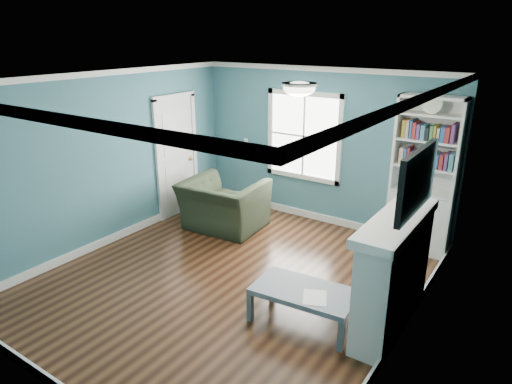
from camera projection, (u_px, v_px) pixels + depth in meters
The scene contains 13 objects.
floor at pixel (230, 279), 6.06m from camera, with size 5.00×5.00×0.00m, color black.
room_walls at pixel (228, 165), 5.54m from camera, with size 5.00×5.00×5.00m.
trim at pixel (229, 192), 5.65m from camera, with size 4.50×5.00×2.60m.
window at pixel (304, 136), 7.68m from camera, with size 1.40×0.06×1.50m.
bookshelf at pixel (422, 191), 6.61m from camera, with size 0.90×0.35×2.31m.
fireplace at pixel (394, 275), 4.91m from camera, with size 0.44×1.58×1.30m.
tv at pixel (418, 181), 4.48m from camera, with size 0.06×1.10×0.65m, color black.
door at pixel (177, 155), 7.98m from camera, with size 0.12×0.98×2.17m.
ceiling_fixture at pixel (299, 88), 4.82m from camera, with size 0.38×0.38×0.15m.
light_switch at pixel (246, 142), 8.40m from camera, with size 0.08×0.01×0.12m, color white.
recliner at pixel (223, 197), 7.48m from camera, with size 1.26×0.82×1.10m, color black.
coffee_table at pixel (304, 294), 5.07m from camera, with size 1.18×0.71×0.41m.
paper_sheet at pixel (315, 297), 4.89m from camera, with size 0.25×0.31×0.00m, color white.
Camera 1 is at (3.28, -4.22, 3.10)m, focal length 32.00 mm.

